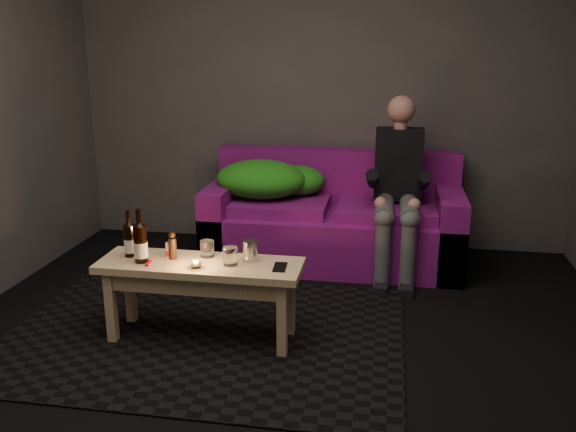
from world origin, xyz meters
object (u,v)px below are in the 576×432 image
Objects in this scene: beer_bottle_a at (130,239)px; steel_cup at (250,251)px; beer_bottle_b at (140,243)px; person at (398,184)px; sofa at (334,223)px; coffee_table at (201,276)px.

steel_cup is at bearing 3.39° from beer_bottle_a.
beer_bottle_b is 2.61× the size of steel_cup.
person is at bearing 43.74° from beer_bottle_b.
beer_bottle_a is 0.89× the size of beer_bottle_b.
person reaches higher than sofa.
sofa reaches higher than beer_bottle_b.
sofa is 0.62m from person.
sofa is 1.67× the size of coffee_table.
coffee_table is at bearing -112.95° from sofa.
steel_cup reaches higher than coffee_table.
beer_bottle_a is (-0.42, 0.03, 0.19)m from coffee_table.
person is 1.72m from coffee_table.
steel_cup is (-0.81, -1.23, -0.13)m from person.
sofa is 7.00× the size of beer_bottle_a.
coffee_table is at bearing -129.97° from person.
beer_bottle_b is at bearing -121.93° from sofa.
person reaches higher than steel_cup.
beer_bottle_a is at bearing -176.61° from steel_cup.
sofa is 6.22× the size of beer_bottle_b.
steel_cup is (0.70, 0.04, -0.04)m from beer_bottle_a.
sofa is 16.25× the size of steel_cup.
sofa is 1.79m from beer_bottle_a.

